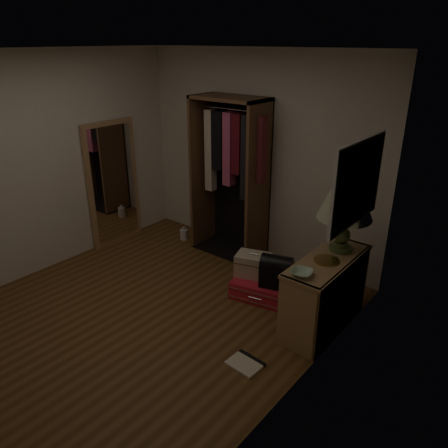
{
  "coord_description": "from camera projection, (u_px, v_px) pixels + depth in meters",
  "views": [
    {
      "loc": [
        3.08,
        -2.49,
        2.69
      ],
      "look_at": [
        0.3,
        0.95,
        0.8
      ],
      "focal_mm": 35.0,
      "sensor_mm": 36.0,
      "label": 1
    }
  ],
  "objects": [
    {
      "name": "brass_tray",
      "position": [
        326.0,
        260.0,
        4.12
      ],
      "size": [
        0.28,
        0.28,
        0.01
      ],
      "rotation": [
        0.0,
        0.0,
        -0.16
      ],
      "color": "#A1813D",
      "rests_on": "console_bookshelf"
    },
    {
      "name": "floor_book",
      "position": [
        246.0,
        363.0,
        3.91
      ],
      "size": [
        0.31,
        0.25,
        0.03
      ],
      "rotation": [
        0.0,
        0.0,
        -0.05
      ],
      "color": "#EBE2C6",
      "rests_on": "ground"
    },
    {
      "name": "black_bag",
      "position": [
        276.0,
        270.0,
        4.69
      ],
      "size": [
        0.38,
        0.31,
        0.36
      ],
      "rotation": [
        0.0,
        0.0,
        0.32
      ],
      "color": "black",
      "rests_on": "pink_suitcase"
    },
    {
      "name": "room_walls",
      "position": [
        143.0,
        178.0,
        4.02
      ],
      "size": [
        3.52,
        4.02,
        2.6
      ],
      "color": "beige",
      "rests_on": "ground"
    },
    {
      "name": "floor_mirror",
      "position": [
        113.0,
        184.0,
        5.99
      ],
      "size": [
        0.06,
        0.8,
        1.7
      ],
      "color": "#A87C51",
      "rests_on": "ground"
    },
    {
      "name": "open_wardrobe",
      "position": [
        233.0,
        164.0,
        5.53
      ],
      "size": [
        1.01,
        0.5,
        2.05
      ],
      "color": "brown",
      "rests_on": "ground"
    },
    {
      "name": "ceramic_bowl",
      "position": [
        301.0,
        273.0,
        3.86
      ],
      "size": [
        0.23,
        0.23,
        0.05
      ],
      "primitive_type": "imported",
      "rotation": [
        0.0,
        0.0,
        0.19
      ],
      "color": "#ADCFB0",
      "rests_on": "console_bookshelf"
    },
    {
      "name": "train_case",
      "position": [
        253.0,
        265.0,
        4.92
      ],
      "size": [
        0.45,
        0.37,
        0.28
      ],
      "rotation": [
        0.0,
        0.0,
        0.32
      ],
      "color": "#B8AA8D",
      "rests_on": "pink_suitcase"
    },
    {
      "name": "console_bookshelf",
      "position": [
        327.0,
        290.0,
        4.33
      ],
      "size": [
        0.42,
        1.12,
        0.75
      ],
      "color": "#9E784C",
      "rests_on": "ground"
    },
    {
      "name": "table_lamp",
      "position": [
        346.0,
        204.0,
        4.15
      ],
      "size": [
        0.69,
        0.69,
        0.66
      ],
      "rotation": [
        0.0,
        0.0,
        0.38
      ],
      "color": "#3F5127",
      "rests_on": "console_bookshelf"
    },
    {
      "name": "ground",
      "position": [
        146.0,
        314.0,
        4.62
      ],
      "size": [
        4.0,
        4.0,
        0.0
      ],
      "primitive_type": "plane",
      "color": "#583719",
      "rests_on": "ground"
    },
    {
      "name": "pink_suitcase",
      "position": [
        263.0,
        288.0,
        4.91
      ],
      "size": [
        0.76,
        0.62,
        0.2
      ],
      "rotation": [
        0.0,
        0.0,
        0.22
      ],
      "color": "red",
      "rests_on": "ground"
    },
    {
      "name": "white_jug",
      "position": [
        184.0,
        234.0,
        6.3
      ],
      "size": [
        0.12,
        0.12,
        0.19
      ],
      "rotation": [
        0.0,
        0.0,
        -0.14
      ],
      "color": "silver",
      "rests_on": "ground"
    }
  ]
}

